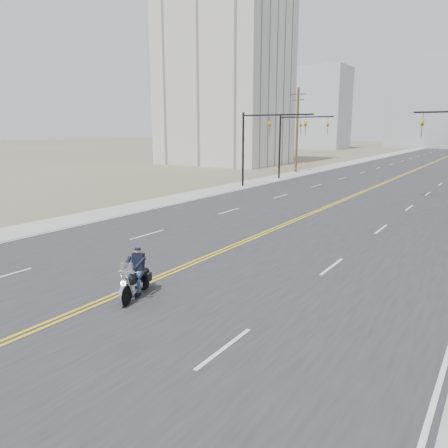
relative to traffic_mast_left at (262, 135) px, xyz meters
name	(u,v)px	position (x,y,z in m)	size (l,w,h in m)	color
road	(428,165)	(8.98, 38.00, -4.93)	(20.00, 200.00, 0.01)	#303033
sidewalk_left	(354,162)	(-2.52, 38.00, -4.93)	(3.00, 200.00, 0.01)	#A5A5A0
traffic_mast_left	(262,135)	(0.00, 0.00, 0.00)	(7.10, 0.26, 7.00)	black
traffic_mast_far	(294,134)	(-0.33, 8.00, -0.06)	(6.10, 0.26, 7.00)	black
utility_pole_left	(297,129)	(-3.52, 16.00, 0.54)	(2.20, 0.30, 10.50)	brown
apartment_block	(225,66)	(-19.02, 23.00, 10.06)	(18.00, 14.00, 30.00)	silver
haze_bldg_a	(321,109)	(-26.02, 83.00, 6.06)	(14.00, 12.00, 22.00)	#B7BCC6
haze_bldg_d	(426,103)	(-3.02, 108.00, 8.06)	(20.00, 15.00, 26.00)	#ADB2B7
haze_bldg_f	(293,121)	(-41.02, 98.00, 3.06)	(12.00, 12.00, 16.00)	#ADB2B7
motorcyclist	(135,274)	(9.60, -26.66, -4.12)	(0.90, 2.10, 1.64)	black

